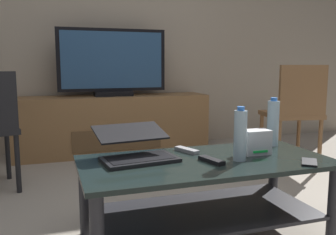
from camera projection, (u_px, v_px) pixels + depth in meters
name	position (u px, v px, depth m)	size (l,w,h in m)	color
back_wall	(111.00, 20.00, 3.92)	(6.40, 0.12, 2.80)	#B2A38C
coffee_table	(206.00, 185.00, 1.87)	(1.28, 0.61, 0.43)	black
media_cabinet	(114.00, 124.00, 3.77)	(1.97, 0.45, 0.60)	olive
television	(113.00, 64.00, 3.66)	(1.10, 0.20, 0.68)	black
dining_chair	(295.00, 110.00, 3.19)	(0.51, 0.51, 0.91)	brown
laptop	(136.00, 148.00, 1.86)	(0.41, 0.40, 0.16)	black
router_box	(256.00, 142.00, 1.96)	(0.15, 0.10, 0.13)	silver
water_bottle_near	(273.00, 123.00, 2.15)	(0.07, 0.07, 0.29)	silver
water_bottle_far	(240.00, 135.00, 1.81)	(0.07, 0.07, 0.27)	silver
cell_phone	(309.00, 162.00, 1.78)	(0.07, 0.14, 0.01)	black
tv_remote	(187.00, 150.00, 2.01)	(0.04, 0.16, 0.02)	#99999E
soundbar_remote	(211.00, 160.00, 1.79)	(0.04, 0.16, 0.02)	black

